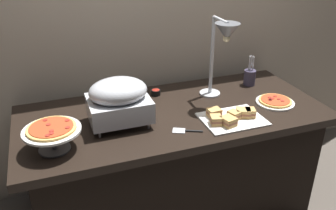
% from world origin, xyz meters
% --- Properties ---
extents(ground_plane, '(8.00, 8.00, 0.00)m').
position_xyz_m(ground_plane, '(0.00, 0.00, 0.00)').
color(ground_plane, '#4C443D').
extents(back_wall, '(4.40, 0.04, 2.40)m').
position_xyz_m(back_wall, '(0.00, 0.50, 1.20)').
color(back_wall, tan).
rests_on(back_wall, ground_plane).
extents(buffet_table, '(1.90, 0.84, 0.76)m').
position_xyz_m(buffet_table, '(0.00, 0.00, 0.39)').
color(buffet_table, black).
rests_on(buffet_table, ground_plane).
extents(chafing_dish, '(0.35, 0.28, 0.28)m').
position_xyz_m(chafing_dish, '(-0.35, -0.04, 0.92)').
color(chafing_dish, '#B7BABF').
rests_on(chafing_dish, buffet_table).
extents(heat_lamp, '(0.15, 0.32, 0.54)m').
position_xyz_m(heat_lamp, '(0.32, 0.02, 1.18)').
color(heat_lamp, '#B7BABF').
rests_on(heat_lamp, buffet_table).
extents(pizza_plate_front, '(0.25, 0.25, 0.03)m').
position_xyz_m(pizza_plate_front, '(0.66, -0.12, 0.77)').
color(pizza_plate_front, white).
rests_on(pizza_plate_front, buffet_table).
extents(pizza_plate_center, '(0.29, 0.29, 0.14)m').
position_xyz_m(pizza_plate_center, '(-0.73, -0.19, 0.87)').
color(pizza_plate_center, '#595B60').
rests_on(pizza_plate_center, buffet_table).
extents(sandwich_platter, '(0.36, 0.28, 0.06)m').
position_xyz_m(sandwich_platter, '(0.28, -0.23, 0.78)').
color(sandwich_platter, white).
rests_on(sandwich_platter, buffet_table).
extents(sauce_cup_near, '(0.06, 0.06, 0.04)m').
position_xyz_m(sauce_cup_near, '(-0.03, 0.27, 0.78)').
color(sauce_cup_near, black).
rests_on(sauce_cup_near, buffet_table).
extents(utensil_holder, '(0.08, 0.08, 0.22)m').
position_xyz_m(utensil_holder, '(0.66, 0.21, 0.82)').
color(utensil_holder, '#383347').
rests_on(utensil_holder, buffet_table).
extents(serving_spatula, '(0.17, 0.10, 0.01)m').
position_xyz_m(serving_spatula, '(-0.02, -0.25, 0.76)').
color(serving_spatula, '#B7BABF').
rests_on(serving_spatula, buffet_table).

